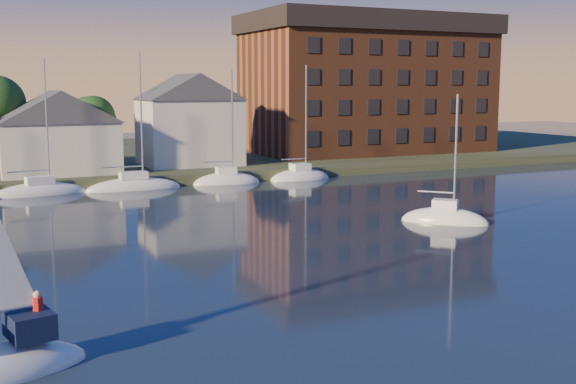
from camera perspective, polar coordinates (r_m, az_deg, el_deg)
shoreline_land at (r=93.04m, az=-15.43°, el=2.24°), size 160.00×50.00×2.00m
wooden_dock at (r=70.63m, az=-12.22°, el=0.47°), size 120.00×3.00×1.00m
clubhouse_centre at (r=73.99m, az=-17.77°, el=4.61°), size 11.55×8.40×8.08m
clubhouse_east at (r=78.91m, az=-7.82°, el=5.78°), size 10.50×8.40×9.80m
condo_block at (r=95.10m, az=6.30°, el=8.54°), size 31.00×17.00×17.40m
tree_line at (r=81.19m, az=-12.76°, el=6.55°), size 93.40×5.40×8.90m
moored_fleet at (r=66.02m, az=-21.82°, el=-0.41°), size 63.50×2.40×12.05m
drifting_sailboat_right at (r=51.81m, az=12.27°, el=-2.29°), size 5.78×5.80×10.05m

